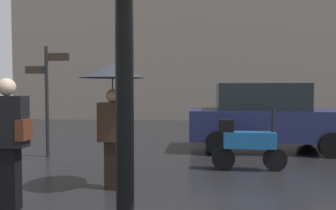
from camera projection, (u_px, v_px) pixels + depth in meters
pedestrian_with_umbrella at (112, 88)px, 5.29m from camera, size 1.05×1.05×2.03m
pedestrian_with_bag at (9, 136)px, 4.40m from camera, size 0.54×0.24×1.76m
parked_scooter at (247, 143)px, 6.57m from camera, size 1.46×0.32×1.23m
parked_car_left at (265, 116)px, 8.76m from camera, size 4.05×1.95×1.76m
street_signpost at (47, 90)px, 7.84m from camera, size 1.08×0.08×2.62m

